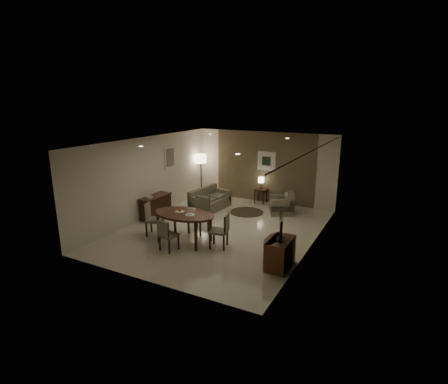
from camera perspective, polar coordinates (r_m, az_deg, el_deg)
The scene contains 31 objects.
room_shell at distance 10.69m, azimuth 0.50°, elevation 1.28°, with size 5.50×7.00×2.70m.
taupe_accent at distance 13.45m, azimuth 6.55°, elevation 4.04°, with size 3.96×0.03×2.70m, color brown.
curtain_wall at distance 9.43m, azimuth 13.98°, elevation -1.25°, with size 0.08×6.70×2.58m, color #BEAD94, non-canonical shape.
curtain_rod at distance 9.16m, azimuth 14.50°, elevation 6.70°, with size 0.03×0.03×6.80m, color black.
art_back_frame at distance 13.34m, azimuth 6.95°, elevation 5.04°, with size 0.72×0.03×0.72m, color silver.
art_back_canvas at distance 13.33m, azimuth 6.92°, elevation 5.03°, with size 0.34×0.01×0.34m, color black.
art_left_frame at distance 12.68m, azimuth -8.85°, elevation 5.59°, with size 0.03×0.60×0.80m, color silver.
art_left_canvas at distance 12.67m, azimuth -8.79°, elevation 5.59°, with size 0.01×0.46×0.64m, color gray.
downlight_nl at distance 9.42m, azimuth -13.43°, elevation 7.27°, with size 0.10×0.10×0.01m, color white.
downlight_nr at distance 7.89m, azimuth 2.24°, elevation 6.21°, with size 0.10×0.10×0.01m, color white.
downlight_fl at distance 12.35m, azimuth -2.32°, elevation 9.42°, with size 0.10×0.10×0.01m, color white.
downlight_fr at distance 11.21m, azimuth 10.31°, elevation 8.62°, with size 0.10×0.10×0.01m, color white.
console_desk at distance 11.95m, azimuth -11.08°, elevation -2.36°, with size 0.48×1.20×0.75m, color #402314, non-canonical shape.
telephone at distance 11.61m, azimuth -12.11°, elevation -0.75°, with size 0.20×0.14×0.09m, color white, non-canonical shape.
tv_cabinet at distance 8.48m, azimuth 9.17°, elevation -9.87°, with size 0.48×0.90×0.70m, color brown, non-canonical shape.
flat_tv at distance 8.23m, azimuth 9.23°, elevation -5.61°, with size 0.06×0.88×0.60m, color black, non-canonical shape.
dining_table at distance 9.83m, azimuth -6.44°, elevation -5.79°, with size 1.77×1.11×0.83m, color #402314, non-canonical shape.
chair_near at distance 9.35m, azimuth -9.00°, elevation -6.89°, with size 0.42×0.42×0.87m, color #79705D, non-canonical shape.
chair_far at distance 10.41m, azimuth -4.22°, elevation -3.85°, with size 0.51×0.51×1.06m, color #79705D, non-canonical shape.
chair_left at distance 10.40m, azimuth -11.24°, elevation -4.43°, with size 0.46×0.46×0.95m, color #79705D, non-canonical shape.
chair_right at distance 9.38m, azimuth -0.87°, elevation -6.33°, with size 0.46×0.46×0.95m, color #79705D, non-canonical shape.
plate_a at distance 9.82m, azimuth -7.22°, elevation -3.20°, with size 0.26×0.26×0.02m, color white.
plate_b at distance 9.53m, azimuth -5.59°, elevation -3.73°, with size 0.26×0.26×0.02m, color white.
fruit_apple at distance 9.81m, azimuth -7.23°, elevation -2.91°, with size 0.09×0.09×0.09m, color red.
napkin at distance 9.52m, azimuth -5.59°, elevation -3.60°, with size 0.12×0.08×0.03m, color white.
round_rug at distance 12.39m, azimuth 3.73°, elevation -3.27°, with size 1.18×1.18×0.01m, color #3E3622.
sofa at distance 12.61m, azimuth -2.29°, elevation -1.14°, with size 0.81×1.61×0.76m, color #79705D, non-canonical shape.
armchair at distance 12.33m, azimuth 9.38°, elevation -1.78°, with size 0.83×0.79×0.74m, color #79705D, non-canonical shape.
side_table at distance 13.46m, azimuth 6.01°, elevation -0.62°, with size 0.44×0.44×0.56m, color #331911, non-canonical shape.
table_lamp at distance 13.33m, azimuth 6.08°, elevation 1.56°, with size 0.22×0.22×0.50m, color #FFEAC1, non-canonical shape.
floor_lamp at distance 14.13m, azimuth -3.76°, elevation 2.66°, with size 0.44×0.44×1.74m, color #FFE5B7, non-canonical shape.
Camera 1 is at (4.76, -8.83, 3.90)m, focal length 28.00 mm.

